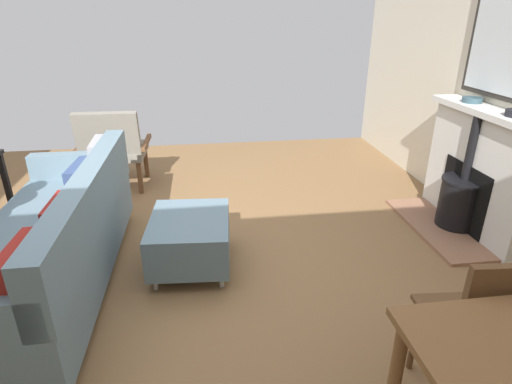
% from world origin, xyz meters
% --- Properties ---
extents(ground_plane, '(5.46, 5.94, 0.01)m').
position_xyz_m(ground_plane, '(0.00, 0.00, -0.00)').
color(ground_plane, olive).
extents(fireplace, '(0.60, 1.28, 1.03)m').
position_xyz_m(fireplace, '(-2.53, -0.18, 0.45)').
color(fireplace, '#93664C').
rests_on(fireplace, ground).
extents(mantel_bowl_near, '(0.16, 0.16, 0.04)m').
position_xyz_m(mantel_bowl_near, '(-2.55, -0.45, 1.05)').
color(mantel_bowl_near, '#334C56').
rests_on(mantel_bowl_near, fireplace).
extents(sofa, '(0.81, 2.04, 0.82)m').
position_xyz_m(sofa, '(0.67, 0.25, 0.36)').
color(sofa, '#B2B2B7').
rests_on(sofa, ground).
extents(ottoman, '(0.60, 0.71, 0.39)m').
position_xyz_m(ottoman, '(-0.19, 0.10, 0.24)').
color(ottoman, '#B2B2B7').
rests_on(ottoman, ground).
extents(armchair_accent, '(0.69, 0.61, 0.86)m').
position_xyz_m(armchair_accent, '(0.58, -1.46, 0.48)').
color(armchair_accent, brown).
rests_on(armchair_accent, ground).
extents(dining_chair_near_fireplace, '(0.43, 0.43, 0.85)m').
position_xyz_m(dining_chair_near_fireplace, '(-1.46, 1.47, 0.50)').
color(dining_chair_near_fireplace, brown).
rests_on(dining_chair_near_fireplace, ground).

